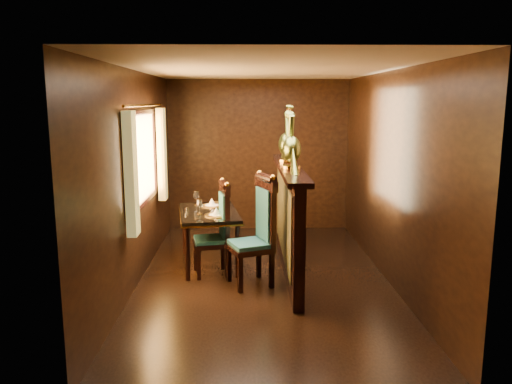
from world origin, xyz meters
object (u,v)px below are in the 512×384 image
at_px(chair_left, 260,227).
at_px(chair_right, 219,225).
at_px(peacock_right, 287,134).
at_px(peacock_left, 292,138).
at_px(dining_table, 209,216).

height_order(chair_left, chair_right, chair_left).
height_order(chair_right, peacock_right, peacock_right).
relative_size(peacock_left, peacock_right, 0.99).
bearing_deg(dining_table, peacock_right, -2.96).
height_order(chair_left, peacock_right, peacock_right).
bearing_deg(chair_right, peacock_left, -25.82).
xyz_separation_m(chair_left, chair_right, (-0.49, 0.35, -0.07)).
height_order(dining_table, peacock_right, peacock_right).
bearing_deg(peacock_right, chair_right, -152.78).
xyz_separation_m(dining_table, chair_right, (0.16, -0.35, -0.04)).
bearing_deg(peacock_right, chair_left, -115.27).
bearing_deg(chair_right, dining_table, 102.57).
bearing_deg(dining_table, chair_right, -74.19).
distance_m(chair_left, chair_right, 0.61).
bearing_deg(dining_table, peacock_left, -37.30).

